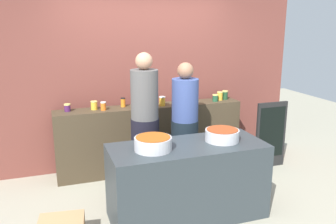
{
  "coord_description": "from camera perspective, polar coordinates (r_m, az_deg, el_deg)",
  "views": [
    {
      "loc": [
        -1.39,
        -3.64,
        2.12
      ],
      "look_at": [
        0.0,
        0.35,
        1.05
      ],
      "focal_mm": 38.07,
      "sensor_mm": 36.0,
      "label": 1
    }
  ],
  "objects": [
    {
      "name": "prep_table",
      "position": [
        4.0,
        3.11,
        -10.98
      ],
      "size": [
        1.7,
        0.7,
        0.84
      ],
      "primitive_type": "cube",
      "color": "#2D3539",
      "rests_on": "ground"
    },
    {
      "name": "preserve_jar_10",
      "position": [
        5.55,
        9.12,
        2.71
      ],
      "size": [
        0.09,
        0.09,
        0.14
      ],
      "color": "#1E4426",
      "rests_on": "display_shelf"
    },
    {
      "name": "preserve_jar_3",
      "position": [
        5.03,
        -7.2,
        1.55
      ],
      "size": [
        0.07,
        0.07,
        0.13
      ],
      "color": "orange",
      "rests_on": "display_shelf"
    },
    {
      "name": "preserve_jar_0",
      "position": [
        4.92,
        -15.81,
        0.68
      ],
      "size": [
        0.09,
        0.09,
        0.1
      ],
      "color": "#4B1F51",
      "rests_on": "display_shelf"
    },
    {
      "name": "preserve_jar_1",
      "position": [
        4.94,
        -11.76,
        1.05
      ],
      "size": [
        0.09,
        0.09,
        0.12
      ],
      "color": "gold",
      "rests_on": "display_shelf"
    },
    {
      "name": "preserve_jar_5",
      "position": [
        5.08,
        -4.27,
        1.83
      ],
      "size": [
        0.08,
        0.08,
        0.14
      ],
      "color": "#B12221",
      "rests_on": "display_shelf"
    },
    {
      "name": "preserve_jar_6",
      "position": [
        5.06,
        -0.92,
        1.76
      ],
      "size": [
        0.09,
        0.09,
        0.13
      ],
      "color": "gold",
      "rests_on": "display_shelf"
    },
    {
      "name": "preserve_jar_4",
      "position": [
        4.98,
        -5.43,
        1.38
      ],
      "size": [
        0.08,
        0.08,
        0.11
      ],
      "color": "maroon",
      "rests_on": "display_shelf"
    },
    {
      "name": "cooking_pot_left",
      "position": [
        3.68,
        -2.41,
        -5.06
      ],
      "size": [
        0.39,
        0.39,
        0.14
      ],
      "color": "#B7B7BC",
      "rests_on": "prep_table"
    },
    {
      "name": "storefront_wall",
      "position": [
        5.32,
        -3.93,
        7.48
      ],
      "size": [
        4.8,
        0.12,
        3.0
      ],
      "primitive_type": "cube",
      "color": "brown",
      "rests_on": "ground"
    },
    {
      "name": "cook_in_cap",
      "position": [
        4.66,
        2.69,
        -3.04
      ],
      "size": [
        0.36,
        0.36,
        1.63
      ],
      "color": "black",
      "rests_on": "ground"
    },
    {
      "name": "preserve_jar_2",
      "position": [
        4.88,
        -10.32,
        0.95
      ],
      "size": [
        0.08,
        0.08,
        0.11
      ],
      "color": "orange",
      "rests_on": "display_shelf"
    },
    {
      "name": "chalkboard_sign",
      "position": [
        5.49,
        16.13,
        -3.51
      ],
      "size": [
        0.49,
        0.05,
        0.99
      ],
      "color": "black",
      "rests_on": "ground"
    },
    {
      "name": "preserve_jar_9",
      "position": [
        5.48,
        8.3,
        2.56
      ],
      "size": [
        0.09,
        0.09,
        0.13
      ],
      "color": "gold",
      "rests_on": "display_shelf"
    },
    {
      "name": "cook_with_tongs",
      "position": [
        4.41,
        -3.69,
        -3.09
      ],
      "size": [
        0.35,
        0.35,
        1.78
      ],
      "color": "black",
      "rests_on": "ground"
    },
    {
      "name": "cooking_pot_center",
      "position": [
        4.0,
        8.66,
        -3.67
      ],
      "size": [
        0.38,
        0.38,
        0.13
      ],
      "color": "#B7B7BC",
      "rests_on": "prep_table"
    },
    {
      "name": "display_shelf",
      "position": [
        5.21,
        -2.72,
        -4.15
      ],
      "size": [
        2.7,
        0.36,
        0.96
      ],
      "primitive_type": "cube",
      "color": "#413424",
      "rests_on": "ground"
    },
    {
      "name": "preserve_jar_8",
      "position": [
        5.39,
        7.57,
        2.25
      ],
      "size": [
        0.09,
        0.09,
        0.1
      ],
      "color": "#215033",
      "rests_on": "display_shelf"
    },
    {
      "name": "ground",
      "position": [
        4.44,
        1.53,
        -14.33
      ],
      "size": [
        12.0,
        12.0,
        0.0
      ],
      "primitive_type": "plane",
      "color": "#9D9782"
    },
    {
      "name": "preserve_jar_7",
      "position": [
        5.26,
        2.7,
        2.15
      ],
      "size": [
        0.07,
        0.07,
        0.12
      ],
      "color": "#384425",
      "rests_on": "display_shelf"
    }
  ]
}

